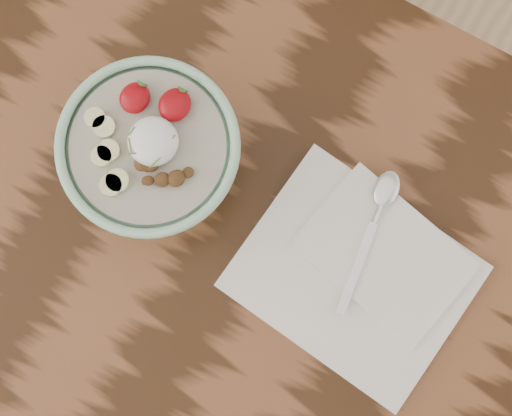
{
  "coord_description": "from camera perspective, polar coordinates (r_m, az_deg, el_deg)",
  "views": [
    {
      "loc": [
        26.62,
        1.03,
        165.72
      ],
      "look_at": [
        21.92,
        9.57,
        87.44
      ],
      "focal_mm": 50.0,
      "sensor_mm": 36.0,
      "label": 1
    }
  ],
  "objects": [
    {
      "name": "napkin",
      "position": [
        0.91,
        8.33,
        -5.06
      ],
      "size": [
        29.75,
        25.63,
        1.69
      ],
      "rotation": [
        0.0,
        0.0,
        -0.11
      ],
      "color": "white",
      "rests_on": "table"
    },
    {
      "name": "table",
      "position": [
        1.04,
        -13.3,
        -0.29
      ],
      "size": [
        160.0,
        90.0,
        75.0
      ],
      "color": "black",
      "rests_on": "ground"
    },
    {
      "name": "spoon",
      "position": [
        0.91,
        9.83,
        -0.04
      ],
      "size": [
        4.69,
        19.31,
        1.01
      ],
      "rotation": [
        0.0,
        0.0,
        0.13
      ],
      "color": "silver",
      "rests_on": "napkin"
    },
    {
      "name": "breakfast_bowl",
      "position": [
        0.86,
        -8.23,
        4.35
      ],
      "size": [
        21.21,
        21.21,
        14.14
      ],
      "rotation": [
        0.0,
        0.0,
        -0.0
      ],
      "color": "#98CDA7",
      "rests_on": "table"
    }
  ]
}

